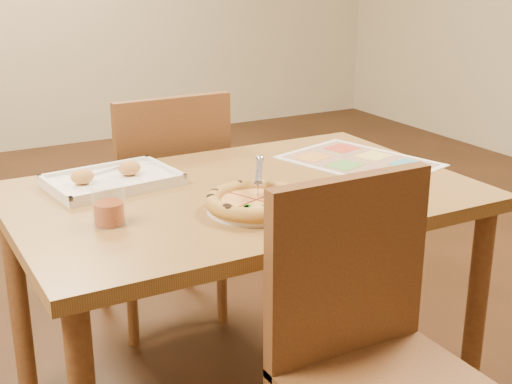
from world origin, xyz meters
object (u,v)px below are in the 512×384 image
menu (359,161)px  chair_near (370,330)px  glass_tumbler (109,207)px  pizza (257,201)px  plate (256,208)px  dining_table (243,218)px  pizza_cutter (259,175)px  chair_far (166,184)px  appetizer_tray (112,180)px

menu → chair_near: bearing=-124.6°
glass_tumbler → menu: size_ratio=0.23×
pizza → menu: (0.52, 0.24, -0.02)m
chair_near → glass_tumbler: bearing=128.7°
chair_near → plate: bearing=96.4°
dining_table → pizza_cutter: (-0.02, -0.12, 0.16)m
dining_table → chair_far: bearing=90.0°
plate → glass_tumbler: glass_tumbler is taller
plate → menu: plate is taller
appetizer_tray → glass_tumbler: bearing=-109.0°
chair_far → pizza: 0.80m
dining_table → chair_near: chair_near is taller
dining_table → menu: 0.48m
glass_tumbler → menu: bearing=9.6°
chair_far → plate: 0.79m
menu → pizza_cutter: bearing=-158.1°
chair_far → dining_table: bearing=90.0°
chair_near → pizza_cutter: 0.53m
chair_near → plate: chair_near is taller
chair_far → appetizer_tray: (-0.32, -0.38, 0.17)m
plate → pizza_cutter: bearing=53.0°
pizza → menu: 0.57m
plate → chair_far: bearing=86.3°
appetizer_tray → chair_near: bearing=-69.0°
dining_table → glass_tumbler: size_ratio=12.38×
appetizer_tray → menu: bearing=-10.9°
dining_table → chair_far: chair_far is taller
dining_table → chair_far: size_ratio=2.77×
dining_table → plate: plate is taller
chair_near → appetizer_tray: bearing=111.0°
chair_near → dining_table: bearing=90.0°
appetizer_tray → glass_tumbler: (-0.10, -0.30, 0.03)m
plate → pizza: 0.02m
pizza → plate: bearing=72.2°
chair_near → glass_tumbler: chair_near is taller
pizza → menu: size_ratio=0.58×
appetizer_tray → pizza: bearing=-56.2°
chair_near → chair_far: (-0.00, 1.20, 0.00)m
plate → glass_tumbler: (-0.37, 0.09, 0.04)m
plate → dining_table: bearing=73.4°
pizza_cutter → menu: bearing=-36.1°
chair_near → pizza_cutter: chair_near is taller
appetizer_tray → plate: bearing=-55.4°
plate → pizza: size_ratio=0.95×
dining_table → pizza_cutter: size_ratio=10.51×
pizza → glass_tumbler: 0.38m
menu → dining_table: bearing=-171.3°
pizza_cutter → chair_far: bearing=30.7°
pizza_cutter → chair_near: bearing=-146.1°
pizza_cutter → menu: 0.52m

